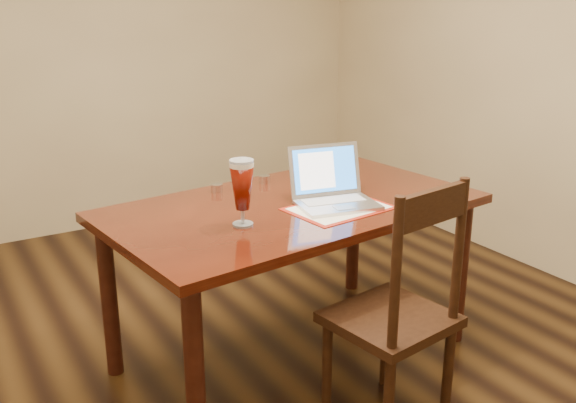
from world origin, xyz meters
TOP-DOWN VIEW (x-y plane):
  - ground at (0.00, 0.00)m, footprint 5.00×5.00m
  - dining_table at (0.26, 0.05)m, footprint 1.85×1.18m
  - dining_chair at (0.35, -0.62)m, footprint 0.52×0.50m

SIDE VIEW (x-z plane):
  - ground at x=0.00m, z-range 0.00..0.00m
  - dining_chair at x=0.35m, z-range -0.03..1.06m
  - dining_table at x=0.26m, z-range 0.17..1.29m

